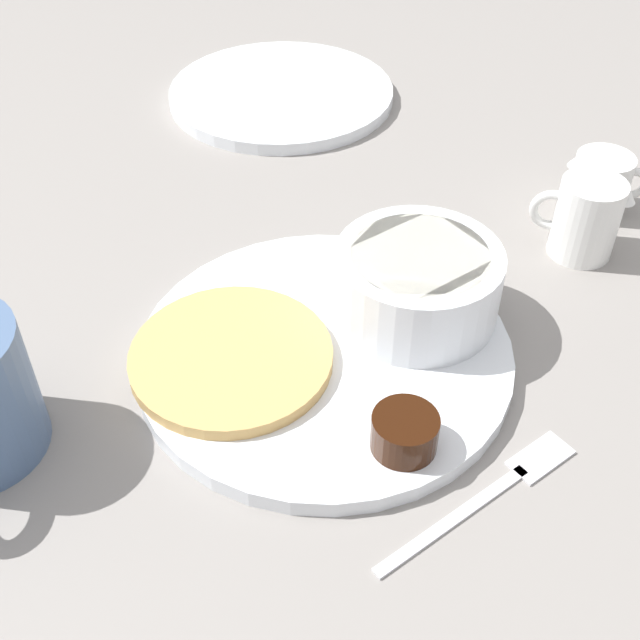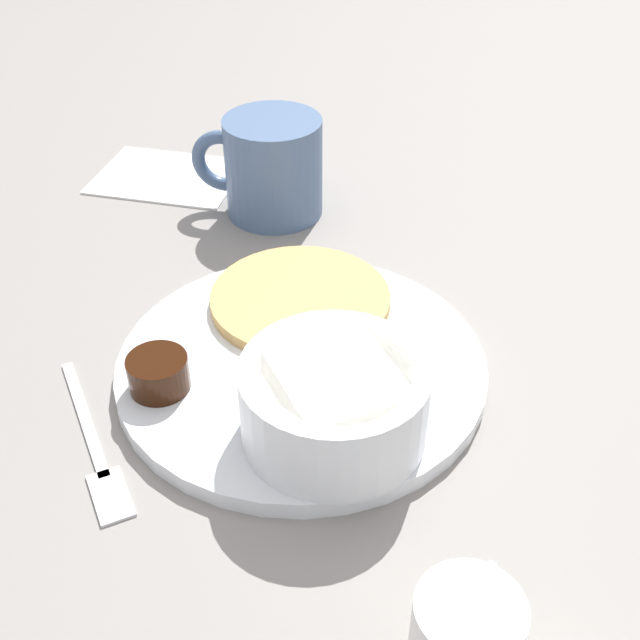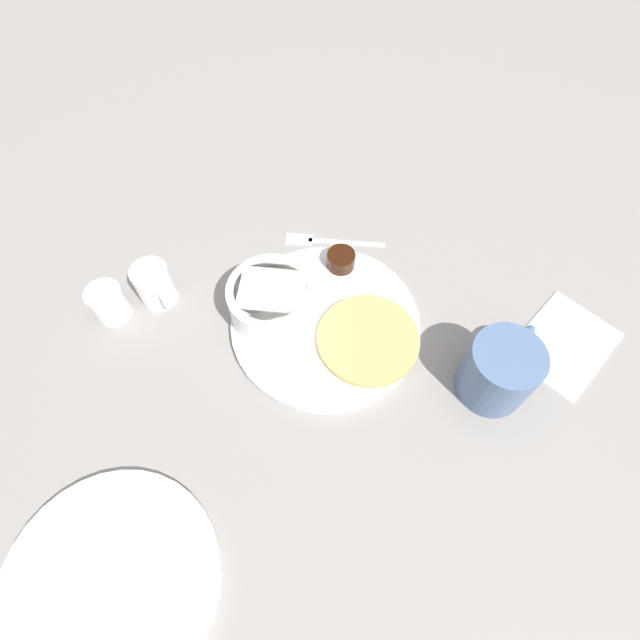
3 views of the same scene
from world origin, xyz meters
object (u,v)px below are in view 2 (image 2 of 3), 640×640
(plate, at_px, (298,366))
(fork, at_px, (93,453))
(coffee_mug, at_px, (268,167))
(bowl, at_px, (330,399))

(plate, distance_m, fork, 0.14)
(coffee_mug, xyz_separation_m, fork, (0.10, 0.29, -0.04))
(coffee_mug, bearing_deg, bowl, 98.33)
(bowl, xyz_separation_m, coffee_mug, (0.04, -0.29, 0.00))
(bowl, distance_m, coffee_mug, 0.29)
(fork, bearing_deg, coffee_mug, -109.14)
(coffee_mug, bearing_deg, fork, 70.86)
(plate, distance_m, bowl, 0.08)
(bowl, bearing_deg, plate, -74.71)
(plate, xyz_separation_m, fork, (0.12, 0.07, -0.00))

